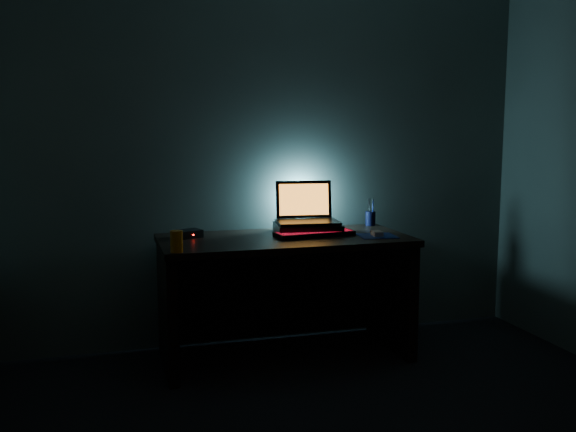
% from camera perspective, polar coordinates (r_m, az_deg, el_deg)
% --- Properties ---
extents(room, '(3.50, 4.00, 2.50)m').
position_cam_1_polar(room, '(2.30, 10.78, 3.88)').
color(room, black).
rests_on(room, ground).
extents(desk, '(1.50, 0.70, 0.75)m').
position_cam_1_polar(desk, '(3.97, -0.49, -5.42)').
color(desk, black).
rests_on(desk, ground).
extents(riser, '(0.43, 0.34, 0.06)m').
position_cam_1_polar(riser, '(4.01, 1.75, -1.10)').
color(riser, black).
rests_on(riser, desk).
extents(laptop, '(0.41, 0.32, 0.26)m').
position_cam_1_polar(laptop, '(4.05, 1.62, 0.27)').
color(laptop, black).
rests_on(laptop, riser).
extents(keyboard, '(0.50, 0.21, 0.03)m').
position_cam_1_polar(keyboard, '(3.90, 2.37, -1.58)').
color(keyboard, black).
rests_on(keyboard, desk).
extents(mousepad, '(0.24, 0.22, 0.00)m').
position_cam_1_polar(mousepad, '(3.93, 7.92, -1.76)').
color(mousepad, navy).
rests_on(mousepad, desk).
extents(mouse, '(0.06, 0.10, 0.03)m').
position_cam_1_polar(mouse, '(3.93, 7.92, -1.54)').
color(mouse, gray).
rests_on(mouse, mousepad).
extents(pen_cup, '(0.07, 0.07, 0.10)m').
position_cam_1_polar(pen_cup, '(4.35, 7.34, -0.22)').
color(pen_cup, black).
rests_on(pen_cup, desk).
extents(juice_glass, '(0.08, 0.08, 0.12)m').
position_cam_1_polar(juice_glass, '(3.44, -9.87, -2.24)').
color(juice_glass, orange).
rests_on(juice_glass, desk).
extents(router, '(0.17, 0.16, 0.05)m').
position_cam_1_polar(router, '(3.89, -8.82, -1.56)').
color(router, black).
rests_on(router, desk).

